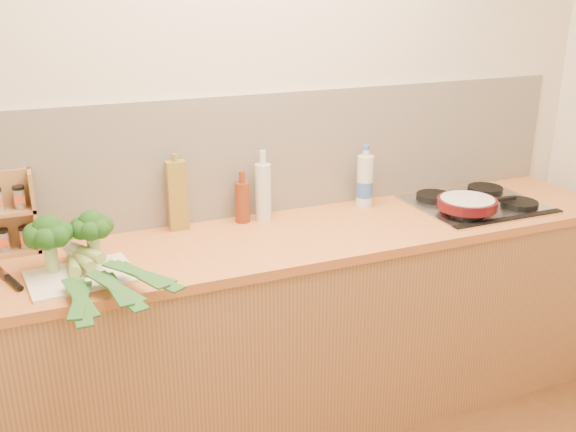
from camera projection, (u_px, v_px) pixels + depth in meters
name	position (u px, v px, depth m)	size (l,w,h in m)	color
room_shell	(249.00, 156.00, 2.80)	(3.50, 3.50, 3.50)	beige
counter	(274.00, 332.00, 2.79)	(3.20, 0.62, 0.90)	#AC7948
gas_hob	(476.00, 203.00, 3.00)	(0.58, 0.50, 0.04)	silver
chopping_board	(81.00, 276.00, 2.27)	(0.36, 0.27, 0.01)	white
broccoli_left	(48.00, 234.00, 2.25)	(0.17, 0.17, 0.21)	#91B76A
broccoli_right	(92.00, 227.00, 2.32)	(0.15, 0.16, 0.20)	#91B76A
leek_front	(76.00, 274.00, 2.22)	(0.11, 0.64, 0.04)	white
leek_mid	(93.00, 269.00, 2.22)	(0.21, 0.62, 0.04)	white
leek_back	(106.00, 260.00, 2.24)	(0.34, 0.56, 0.04)	white
chefs_knife	(10.00, 280.00, 2.23)	(0.13, 0.31, 0.02)	silver
skillet	(468.00, 203.00, 2.85)	(0.39, 0.26, 0.05)	#430B11
spice_rack	(0.00, 219.00, 2.43)	(0.27, 0.11, 0.32)	#A47046
oil_tin	(177.00, 195.00, 2.67)	(0.08, 0.05, 0.33)	olive
glass_bottle	(263.00, 191.00, 2.79)	(0.07, 0.07, 0.31)	silver
amber_bottle	(242.00, 201.00, 2.77)	(0.06, 0.06, 0.23)	maroon
water_bottle	(365.00, 183.00, 2.96)	(0.08, 0.08, 0.27)	silver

